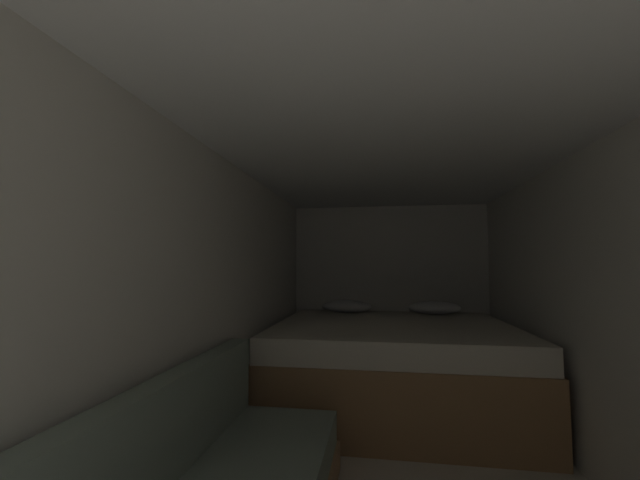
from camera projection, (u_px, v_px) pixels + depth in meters
name	position (u px, v px, depth m)	size (l,w,h in m)	color
wall_back	(389.00, 290.00, 4.52)	(2.37, 0.05, 2.03)	silver
wall_left	(206.00, 314.00, 2.29)	(0.05, 4.83, 2.03)	silver
wall_right	(631.00, 323.00, 1.93)	(0.05, 4.83, 2.03)	silver
ceiling_slab	(398.00, 137.00, 2.18)	(2.37, 4.83, 0.05)	white
bed	(393.00, 364.00, 3.49)	(2.15, 1.88, 0.91)	#9E7247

